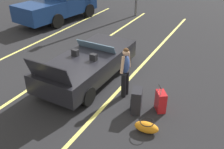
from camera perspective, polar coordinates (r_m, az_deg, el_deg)
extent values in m
plane|color=black|center=(8.92, -5.32, -1.09)|extent=(80.00, 80.00, 0.00)
cube|color=#EAE066|center=(8.38, 2.01, -3.18)|extent=(18.00, 0.12, 0.01)
cube|color=#EAE066|center=(9.70, -12.44, 0.95)|extent=(18.00, 0.12, 0.01)
cube|color=#EAE066|center=(11.51, -22.91, 3.93)|extent=(18.00, 0.12, 0.01)
cube|color=black|center=(8.62, -5.51, 2.46)|extent=(4.13, 1.83, 0.64)
cube|color=black|center=(9.76, -0.76, 5.23)|extent=(1.34, 1.70, 0.38)
cube|color=slate|center=(8.81, -3.79, 6.51)|extent=(0.21, 1.55, 0.31)
cube|color=black|center=(8.49, -8.50, 5.03)|extent=(0.16, 0.22, 0.22)
cube|color=black|center=(8.09, -4.29, 4.02)|extent=(0.16, 0.22, 0.22)
cube|color=black|center=(7.03, -14.64, 0.44)|extent=(0.26, 1.50, 0.62)
cylinder|color=black|center=(10.12, -5.21, 4.72)|extent=(0.60, 0.23, 0.60)
cylinder|color=black|center=(9.38, 3.05, 2.71)|extent=(0.60, 0.23, 0.60)
cylinder|color=black|center=(8.40, -14.87, -1.79)|extent=(0.60, 0.23, 0.60)
cylinder|color=black|center=(7.49, -5.69, -4.98)|extent=(0.60, 0.23, 0.60)
cube|color=black|center=(7.17, 5.73, -6.03)|extent=(0.54, 0.40, 0.74)
cube|color=black|center=(7.22, 4.53, -6.26)|extent=(0.37, 0.13, 0.41)
sphere|color=black|center=(7.24, 6.27, -9.13)|extent=(0.04, 0.04, 0.04)
sphere|color=black|center=(7.51, 6.56, -7.56)|extent=(0.04, 0.04, 0.04)
cube|color=red|center=(7.35, 11.16, -6.12)|extent=(0.47, 0.43, 0.62)
cylinder|color=gray|center=(7.19, 10.72, -3.00)|extent=(0.03, 0.03, 0.20)
cylinder|color=gray|center=(7.01, 11.23, -3.96)|extent=(0.03, 0.03, 0.20)
cylinder|color=black|center=(7.05, 11.05, -2.79)|extent=(0.20, 0.15, 0.03)
sphere|color=black|center=(7.60, 9.99, -7.36)|extent=(0.04, 0.04, 0.04)
sphere|color=black|center=(7.39, 10.60, -8.64)|extent=(0.04, 0.04, 0.04)
ellipsoid|color=orange|center=(6.65, 7.98, -11.98)|extent=(0.37, 0.67, 0.30)
torus|color=black|center=(6.53, 8.09, -10.80)|extent=(0.41, 0.41, 0.02)
cylinder|color=black|center=(7.74, 2.68, -2.60)|extent=(0.16, 0.16, 0.82)
cylinder|color=black|center=(7.90, 3.37, -1.94)|extent=(0.16, 0.16, 0.82)
ellipsoid|color=#334C8C|center=(7.47, 3.17, 2.37)|extent=(0.33, 0.23, 0.60)
sphere|color=tan|center=(7.30, 3.26, 5.12)|extent=(0.21, 0.21, 0.21)
sphere|color=#472D19|center=(7.28, 3.27, 5.46)|extent=(0.18, 0.18, 0.18)
cylinder|color=tan|center=(7.28, 2.43, 2.20)|extent=(0.20, 0.10, 0.53)
cylinder|color=tan|center=(7.61, 3.91, 3.41)|extent=(0.20, 0.10, 0.53)
cube|color=navy|center=(16.68, -7.41, 16.56)|extent=(1.35, 2.03, 0.90)
cube|color=navy|center=(14.56, -16.33, 13.76)|extent=(2.64, 2.22, 0.90)
cylinder|color=black|center=(17.25, -10.10, 15.25)|extent=(0.83, 0.39, 0.80)
cylinder|color=black|center=(16.04, -5.40, 14.49)|extent=(0.83, 0.39, 0.80)
cylinder|color=black|center=(15.58, -17.21, 12.89)|extent=(0.83, 0.39, 0.80)
cylinder|color=black|center=(14.23, -12.60, 11.97)|extent=(0.83, 0.39, 0.80)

